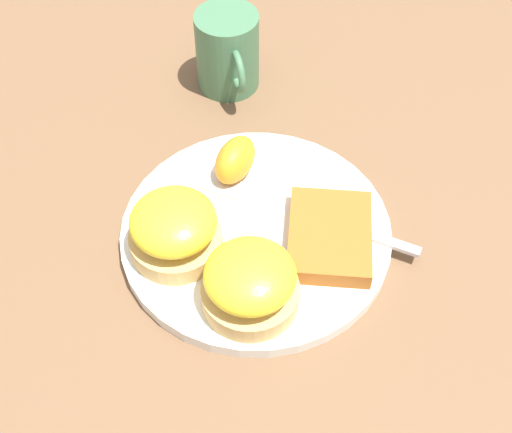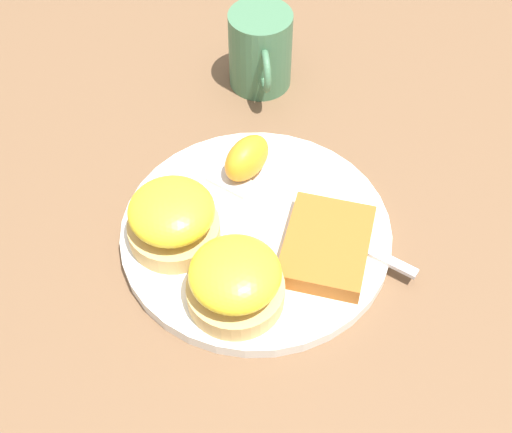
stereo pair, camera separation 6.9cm
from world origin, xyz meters
The scene contains 8 objects.
ground_plane centered at (0.00, 0.00, 0.00)m, with size 1.10×1.10×0.00m, color brown.
plate centered at (0.00, 0.00, 0.01)m, with size 0.27×0.27×0.01m, color silver.
sandwich_benedict_left centered at (0.00, -0.08, 0.04)m, with size 0.09×0.09×0.06m.
sandwich_benedict_right centered at (0.08, -0.03, 0.04)m, with size 0.09×0.09×0.06m.
hashbrown_patty centered at (0.04, 0.06, 0.02)m, with size 0.10×0.08×0.02m, color #A45A20.
orange_wedge centered at (-0.08, 0.00, 0.04)m, with size 0.06×0.04×0.04m, color orange.
fork centered at (-0.01, 0.04, 0.02)m, with size 0.17×0.19×0.00m.
cup centered at (-0.23, 0.03, 0.05)m, with size 0.11×0.07×0.10m.
Camera 2 is at (0.43, -0.05, 0.58)m, focal length 50.00 mm.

